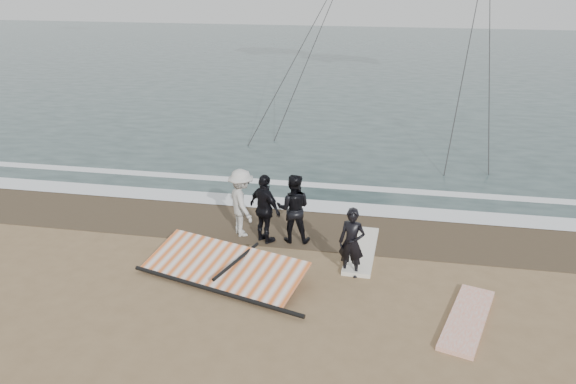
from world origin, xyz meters
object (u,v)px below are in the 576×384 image
(man_main, at_px, (352,243))
(board_white, at_px, (467,319))
(sail_rig, at_px, (223,266))
(board_cream, at_px, (361,250))

(man_main, height_order, board_white, man_main)
(man_main, relative_size, sail_rig, 0.40)
(sail_rig, bearing_deg, board_cream, 28.14)
(board_white, height_order, sail_rig, sail_rig)
(board_white, relative_size, board_cream, 0.98)
(board_cream, relative_size, sail_rig, 0.60)
(board_white, bearing_deg, sail_rig, -172.89)
(board_cream, height_order, sail_rig, sail_rig)
(board_white, bearing_deg, man_main, 167.19)
(board_cream, bearing_deg, sail_rig, -149.40)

